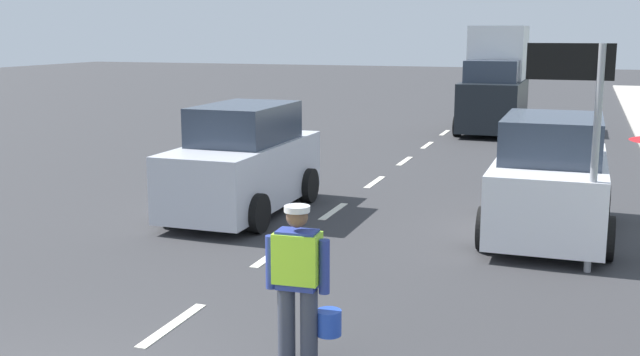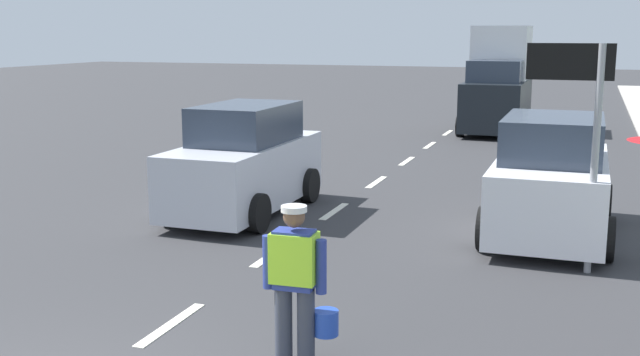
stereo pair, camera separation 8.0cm
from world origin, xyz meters
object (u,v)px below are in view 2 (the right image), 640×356
(lane_direction_sign, at_px, (580,102))
(car_oncoming_lead, at_px, (245,163))
(car_parked_curbside, at_px, (551,181))
(delivery_truck, at_px, (498,84))
(road_worker, at_px, (297,278))

(lane_direction_sign, relative_size, car_oncoming_lead, 0.79)
(car_parked_curbside, bearing_deg, delivery_truck, 100.26)
(road_worker, relative_size, car_oncoming_lead, 0.41)
(lane_direction_sign, bearing_deg, road_worker, -121.04)
(road_worker, distance_m, lane_direction_sign, 5.13)
(lane_direction_sign, distance_m, car_parked_curbside, 2.44)
(lane_direction_sign, relative_size, car_parked_curbside, 0.78)
(road_worker, bearing_deg, lane_direction_sign, 58.96)
(road_worker, bearing_deg, delivery_truck, 90.83)
(car_oncoming_lead, xyz_separation_m, car_parked_curbside, (5.47, 0.22, -0.01))
(car_oncoming_lead, bearing_deg, car_parked_curbside, 2.29)
(car_parked_curbside, bearing_deg, car_oncoming_lead, -177.71)
(road_worker, distance_m, car_oncoming_lead, 6.77)
(car_oncoming_lead, height_order, car_parked_curbside, car_oncoming_lead)
(road_worker, xyz_separation_m, car_oncoming_lead, (-3.33, 5.89, 0.01))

